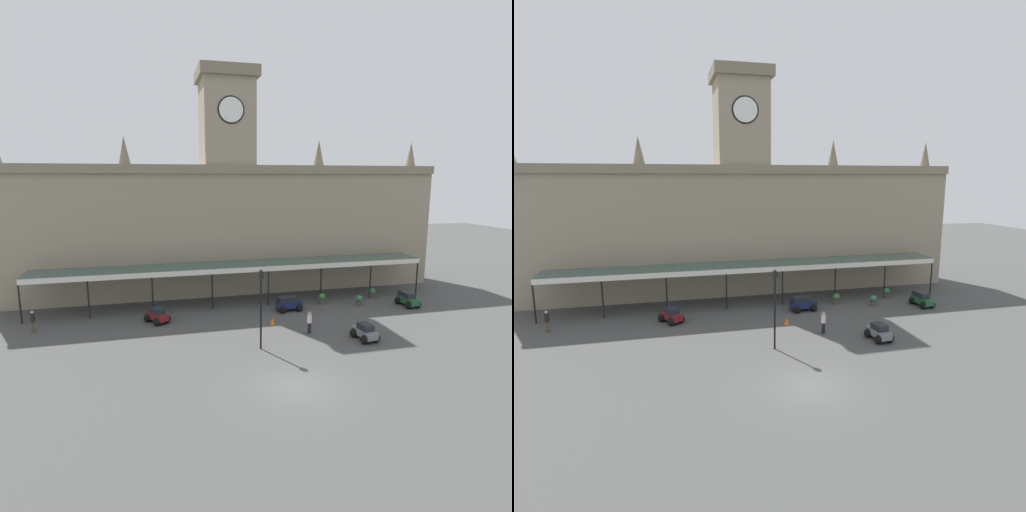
% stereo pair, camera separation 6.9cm
% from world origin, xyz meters
% --- Properties ---
extents(ground_plane, '(140.00, 140.00, 0.00)m').
position_xyz_m(ground_plane, '(0.00, 0.00, 0.00)').
color(ground_plane, '#464645').
extents(station_building, '(42.56, 5.56, 21.35)m').
position_xyz_m(station_building, '(0.00, 21.09, 7.10)').
color(station_building, gray).
rests_on(station_building, ground).
extents(entrance_canopy, '(35.63, 3.26, 3.66)m').
position_xyz_m(entrance_canopy, '(-0.00, 16.20, 3.51)').
color(entrance_canopy, '#38564C').
rests_on(entrance_canopy, ground).
extents(car_maroon_sedan, '(2.11, 2.25, 1.19)m').
position_xyz_m(car_maroon_sedan, '(-7.32, 12.57, 0.50)').
color(car_maroon_sedan, maroon).
rests_on(car_maroon_sedan, ground).
extents(car_navy_estate, '(2.32, 1.67, 1.27)m').
position_xyz_m(car_navy_estate, '(3.78, 12.86, 0.56)').
color(car_navy_estate, '#19214C').
rests_on(car_navy_estate, ground).
extents(car_green_estate, '(1.63, 2.30, 1.27)m').
position_xyz_m(car_green_estate, '(14.61, 11.64, 0.56)').
color(car_green_estate, '#1E512D').
rests_on(car_green_estate, ground).
extents(car_grey_sedan, '(1.65, 2.13, 1.19)m').
position_xyz_m(car_grey_sedan, '(6.96, 5.27, 0.50)').
color(car_grey_sedan, slate).
rests_on(car_grey_sedan, ground).
extents(pedestrian_beside_cars, '(0.34, 0.34, 1.67)m').
position_xyz_m(pedestrian_beside_cars, '(3.56, 7.38, 0.91)').
color(pedestrian_beside_cars, black).
rests_on(pedestrian_beside_cars, ground).
extents(pedestrian_crossing_forecourt, '(0.38, 0.34, 1.67)m').
position_xyz_m(pedestrian_crossing_forecourt, '(-16.30, 12.54, 0.91)').
color(pedestrian_crossing_forecourt, brown).
rests_on(pedestrian_crossing_forecourt, ground).
extents(victorian_lamppost, '(0.30, 0.30, 5.49)m').
position_xyz_m(victorian_lamppost, '(-0.64, 5.47, 3.37)').
color(victorian_lamppost, black).
rests_on(victorian_lamppost, ground).
extents(traffic_cone, '(0.40, 0.40, 0.56)m').
position_xyz_m(traffic_cone, '(1.46, 9.86, 0.28)').
color(traffic_cone, orange).
rests_on(traffic_cone, ground).
extents(planter_by_canopy, '(0.60, 0.60, 0.96)m').
position_xyz_m(planter_by_canopy, '(7.40, 14.08, 0.49)').
color(planter_by_canopy, '#47423D').
rests_on(planter_by_canopy, ground).
extents(planter_near_kerb, '(0.60, 0.60, 0.96)m').
position_xyz_m(planter_near_kerb, '(12.83, 14.69, 0.49)').
color(planter_near_kerb, '#47423D').
rests_on(planter_near_kerb, ground).
extents(planter_forecourt_centre, '(0.60, 0.60, 0.96)m').
position_xyz_m(planter_forecourt_centre, '(10.39, 12.72, 0.49)').
color(planter_forecourt_centre, '#47423D').
rests_on(planter_forecourt_centre, ground).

